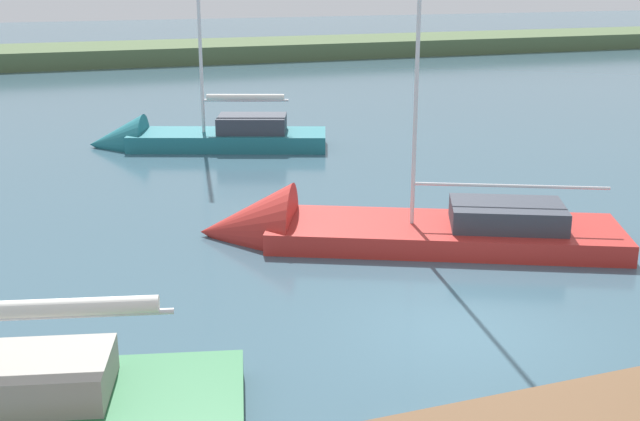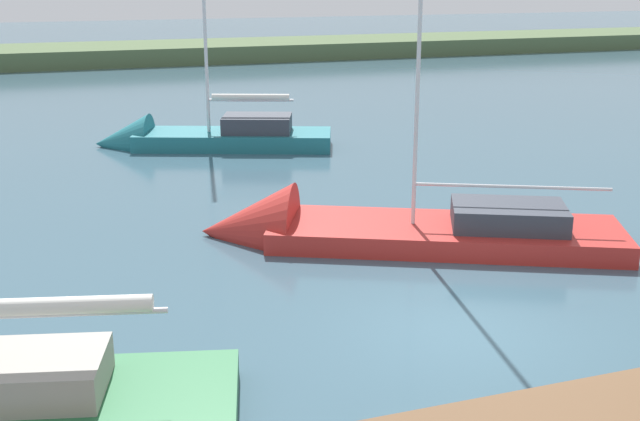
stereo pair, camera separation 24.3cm
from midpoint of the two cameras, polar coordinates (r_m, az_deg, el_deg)
The scene contains 4 objects.
ground_plane at distance 14.60m, azimuth 9.46°, elevation -8.52°, with size 200.00×200.00×0.00m, color #385666.
far_shoreline at distance 59.50m, azimuth -13.49°, elevation 10.32°, with size 180.00×8.00×2.40m, color #4C603D.
sailboat_inner_slip at distance 18.98m, azimuth 2.51°, elevation -1.72°, with size 10.07×6.55×10.31m.
sailboat_mid_channel at distance 29.55m, azimuth -9.50°, elevation 4.87°, with size 8.87×5.07×9.92m.
Camera 1 is at (6.75, 11.41, 6.17)m, focal length 44.65 mm.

